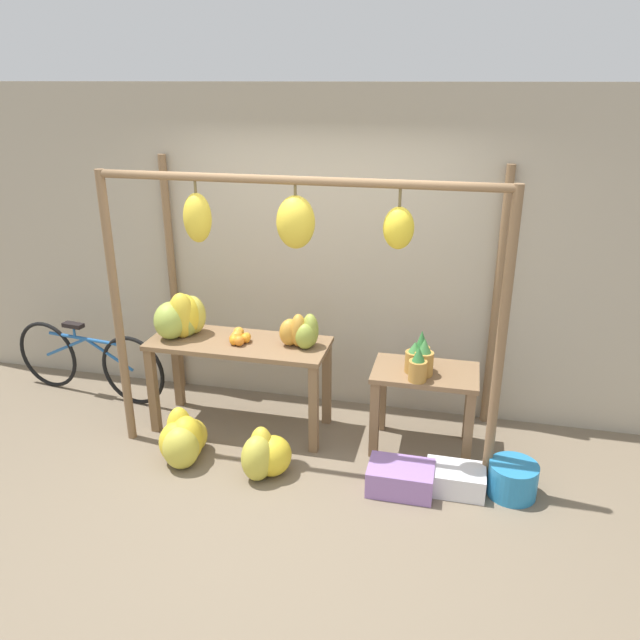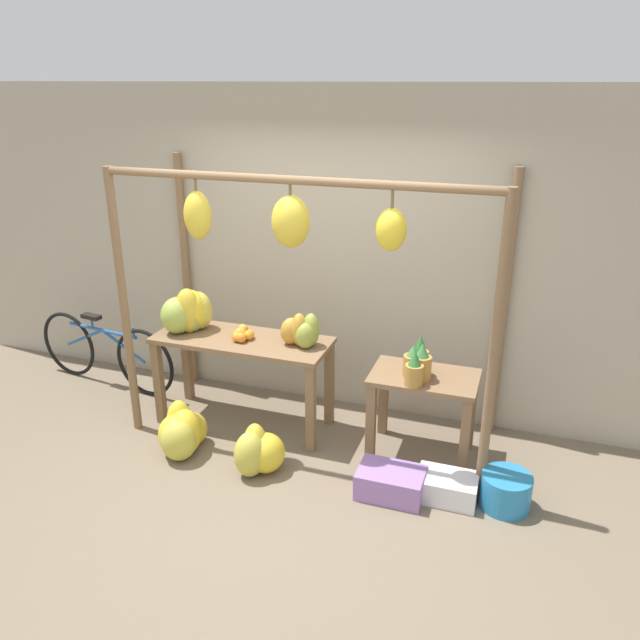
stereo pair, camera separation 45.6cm
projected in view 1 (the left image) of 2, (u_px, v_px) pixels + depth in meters
The scene contains 15 objects.
ground_plane at pixel (278, 501), 4.46m from camera, with size 20.00×20.00×0.00m, color #756651.
shop_wall_back at pixel (328, 254), 5.40m from camera, with size 8.00×0.08×2.80m.
stall_awning at pixel (300, 258), 4.56m from camera, with size 2.96×1.12×2.22m.
display_table_main at pixel (239, 357), 5.19m from camera, with size 1.49×0.57×0.80m.
display_table_side at pixel (424, 390), 4.93m from camera, with size 0.82×0.52×0.69m.
banana_pile_on_table at pixel (182, 317), 5.18m from camera, with size 0.43×0.45×0.39m.
orange_pile at pixel (239, 337), 5.11m from camera, with size 0.18×0.26×0.09m.
pineapple_cluster at pixel (420, 359), 4.76m from camera, with size 0.22×0.32×0.33m.
banana_pile_ground_left at pixel (183, 440), 4.88m from camera, with size 0.40×0.56×0.43m.
banana_pile_ground_right at pixel (265, 455), 4.68m from camera, with size 0.44×0.45×0.40m.
fruit_crate_white at pixel (401, 478), 4.54m from camera, with size 0.48×0.32×0.20m.
blue_bucket at pixel (513, 479), 4.49m from camera, with size 0.35×0.35×0.25m.
parked_bicycle at pixel (89, 361), 5.84m from camera, with size 1.65×0.25×0.71m.
papaya_pile at pixel (301, 332), 4.99m from camera, with size 0.37×0.26×0.28m.
fruit_crate_purple at pixel (455, 479), 4.55m from camera, with size 0.43×0.29×0.18m.
Camera 1 is at (1.14, -3.52, 2.82)m, focal length 35.00 mm.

